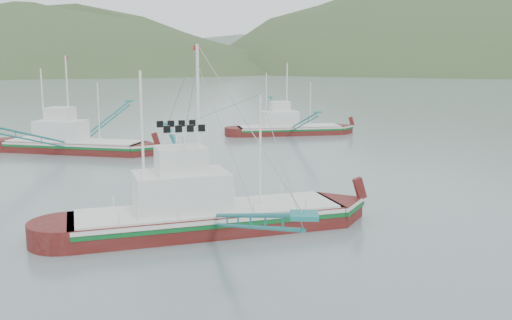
{
  "coord_description": "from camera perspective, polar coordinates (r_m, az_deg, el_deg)",
  "views": [
    {
      "loc": [
        1.87,
        -34.14,
        10.4
      ],
      "look_at": [
        0.0,
        6.0,
        3.2
      ],
      "focal_mm": 40.0,
      "sensor_mm": 36.0,
      "label": 1
    }
  ],
  "objects": [
    {
      "name": "main_boat",
      "position": [
        34.6,
        -5.0,
        -3.22
      ],
      "size": [
        16.96,
        28.76,
        12.08
      ],
      "rotation": [
        0.0,
        0.0,
        0.36
      ],
      "color": "#4C0F0C",
      "rests_on": "ground"
    },
    {
      "name": "headland_left",
      "position": [
        434.2,
        -22.32,
        8.04
      ],
      "size": [
        448.0,
        308.0,
        210.0
      ],
      "primitive_type": "ellipsoid",
      "color": "#354B27",
      "rests_on": "ground"
    },
    {
      "name": "bg_boat_far",
      "position": [
        78.6,
        3.32,
        3.94
      ],
      "size": [
        14.85,
        25.6,
        10.53
      ],
      "rotation": [
        0.0,
        0.0,
        0.24
      ],
      "color": "#4C0F0C",
      "rests_on": "ground"
    },
    {
      "name": "bg_boat_left",
      "position": [
        66.73,
        -17.86,
        2.39
      ],
      "size": [
        16.19,
        28.17,
        11.51
      ],
      "rotation": [
        0.0,
        0.0,
        -0.18
      ],
      "color": "#4C0F0C",
      "rests_on": "ground"
    },
    {
      "name": "ground",
      "position": [
        35.73,
        -0.45,
        -6.76
      ],
      "size": [
        1200.0,
        1200.0,
        0.0
      ],
      "primitive_type": "plane",
      "color": "slate",
      "rests_on": "ground"
    },
    {
      "name": "ridge_distant",
      "position": [
        594.89,
        5.45,
        9.11
      ],
      "size": [
        960.0,
        400.0,
        240.0
      ],
      "primitive_type": "ellipsoid",
      "color": "slate",
      "rests_on": "ground"
    }
  ]
}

